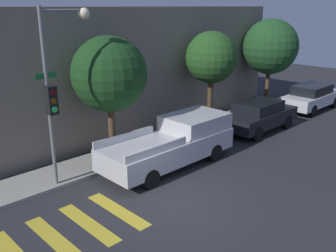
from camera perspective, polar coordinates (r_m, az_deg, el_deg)
ground_plane at (r=11.84m, az=0.43°, el=-11.66°), size 60.00×60.00×0.00m
sidewalk at (r=14.71m, az=-10.90°, el=-5.56°), size 26.00×1.80×0.14m
building_row at (r=17.56m, az=-19.32°, el=7.25°), size 26.00×6.00×5.81m
crosswalk at (r=10.87m, az=-14.46°, el=-15.22°), size 3.55×2.60×0.00m
traffic_light_pole at (r=12.27m, az=-16.46°, el=6.92°), size 2.03×0.56×5.85m
pickup_truck at (r=14.26m, az=0.95°, el=-2.43°), size 5.43×2.02×1.75m
sedan_near_corner at (r=18.65m, az=13.63°, el=1.62°), size 4.26×1.84×1.49m
sedan_middle at (r=23.46m, az=21.07°, el=4.20°), size 4.54×1.75×1.48m
tree_near_corner at (r=14.07m, az=-8.94°, el=7.77°), size 2.82×2.82×4.85m
tree_midblock at (r=18.05m, az=6.63°, el=10.27°), size 2.46×2.46×4.75m
tree_far_end at (r=22.27m, az=15.35°, el=11.56°), size 3.09×3.09×5.19m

